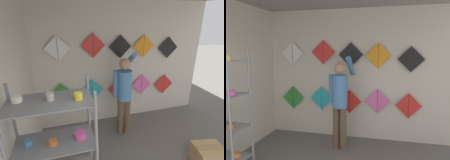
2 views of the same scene
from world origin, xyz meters
TOP-DOWN VIEW (x-y plane):
  - back_panel at (0.00, 3.56)m, footprint 4.44×0.06m
  - shopkeeper at (-0.05, 2.89)m, footprint 0.45×0.59m
  - kite_0 at (-1.30, 3.47)m, footprint 0.53×0.04m
  - kite_1 at (-0.61, 3.47)m, footprint 0.53×0.04m
  - kite_2 at (0.03, 3.47)m, footprint 0.53×0.04m
  - kite_3 at (0.63, 3.47)m, footprint 0.53×0.04m
  - kite_4 at (1.26, 3.47)m, footprint 0.53×0.01m
  - kite_5 at (-1.29, 3.47)m, footprint 0.53×0.01m
  - kite_6 at (-0.56, 3.47)m, footprint 0.53×0.01m
  - kite_7 at (0.05, 3.47)m, footprint 0.53×0.01m
  - kite_8 at (0.63, 3.47)m, footprint 0.53×0.01m
  - kite_9 at (1.27, 3.47)m, footprint 0.53×0.01m

SIDE VIEW (x-z plane):
  - kite_2 at x=0.03m, z-range 0.41..1.14m
  - kite_4 at x=1.26m, z-range 0.53..1.06m
  - kite_0 at x=-1.30m, z-range 0.43..1.16m
  - kite_3 at x=0.63m, z-range 0.50..1.16m
  - kite_1 at x=-0.61m, z-range 0.50..1.16m
  - shopkeeper at x=-0.05m, z-range 0.11..1.93m
  - back_panel at x=0.00m, z-range 0.00..2.80m
  - kite_9 at x=1.27m, z-range 1.48..2.01m
  - kite_8 at x=0.63m, z-range 1.55..2.08m
  - kite_7 at x=0.05m, z-range 1.57..2.09m
  - kite_5 at x=-1.29m, z-range 1.60..2.12m
  - kite_6 at x=-0.56m, z-range 1.62..2.15m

